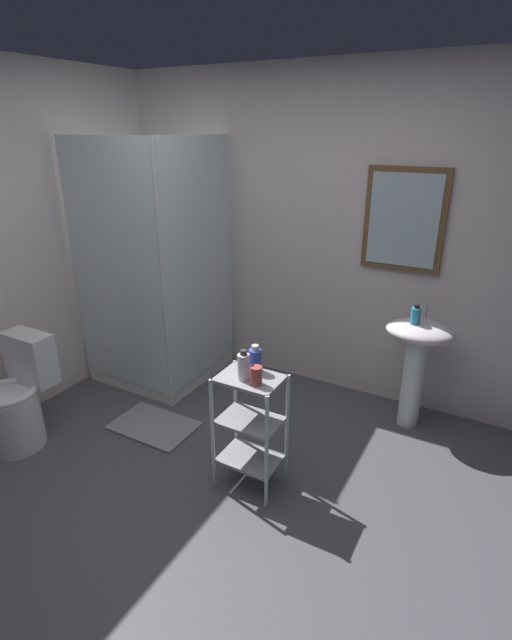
{
  "coord_description": "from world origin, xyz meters",
  "views": [
    {
      "loc": [
        1.3,
        -1.65,
        2.05
      ],
      "look_at": [
        -0.01,
        0.7,
        0.96
      ],
      "focal_mm": 26.72,
      "sensor_mm": 36.0,
      "label": 1
    }
  ],
  "objects_px": {
    "shower_stall": "(162,328)",
    "rinse_cup": "(256,376)",
    "storage_cart": "(250,423)",
    "bath_mat": "(154,426)",
    "shampoo_bottle_blue": "(255,360)",
    "pedestal_sink": "(417,353)",
    "lotion_bottle_white": "(244,366)",
    "hand_soap_bottle": "(416,315)",
    "toilet": "(17,402)"
  },
  "relations": [
    {
      "from": "hand_soap_bottle",
      "to": "rinse_cup",
      "type": "bearing_deg",
      "value": -117.77
    },
    {
      "from": "shampoo_bottle_blue",
      "to": "storage_cart",
      "type": "bearing_deg",
      "value": -81.64
    },
    {
      "from": "bath_mat",
      "to": "storage_cart",
      "type": "bearing_deg",
      "value": -10.25
    },
    {
      "from": "hand_soap_bottle",
      "to": "toilet",
      "type": "bearing_deg",
      "value": -146.57
    },
    {
      "from": "storage_cart",
      "to": "bath_mat",
      "type": "height_order",
      "value": "storage_cart"
    },
    {
      "from": "shower_stall",
      "to": "bath_mat",
      "type": "height_order",
      "value": "shower_stall"
    },
    {
      "from": "storage_cart",
      "to": "hand_soap_bottle",
      "type": "distance_m",
      "value": 1.35
    },
    {
      "from": "lotion_bottle_white",
      "to": "rinse_cup",
      "type": "height_order",
      "value": "lotion_bottle_white"
    },
    {
      "from": "toilet",
      "to": "rinse_cup",
      "type": "relative_size",
      "value": 7.17
    },
    {
      "from": "rinse_cup",
      "to": "bath_mat",
      "type": "relative_size",
      "value": 0.18
    },
    {
      "from": "hand_soap_bottle",
      "to": "bath_mat",
      "type": "height_order",
      "value": "hand_soap_bottle"
    },
    {
      "from": "lotion_bottle_white",
      "to": "pedestal_sink",
      "type": "bearing_deg",
      "value": 57.9
    },
    {
      "from": "shower_stall",
      "to": "lotion_bottle_white",
      "type": "xyz_separation_m",
      "value": [
        1.3,
        -0.84,
        0.36
      ]
    },
    {
      "from": "pedestal_sink",
      "to": "lotion_bottle_white",
      "type": "height_order",
      "value": "lotion_bottle_white"
    },
    {
      "from": "storage_cart",
      "to": "lotion_bottle_white",
      "type": "relative_size",
      "value": 4.12
    },
    {
      "from": "pedestal_sink",
      "to": "hand_soap_bottle",
      "type": "xyz_separation_m",
      "value": [
        -0.04,
        -0.03,
        0.29
      ]
    },
    {
      "from": "toilet",
      "to": "bath_mat",
      "type": "bearing_deg",
      "value": 39.64
    },
    {
      "from": "shampoo_bottle_blue",
      "to": "bath_mat",
      "type": "height_order",
      "value": "shampoo_bottle_blue"
    },
    {
      "from": "shampoo_bottle_blue",
      "to": "shower_stall",
      "type": "bearing_deg",
      "value": 151.06
    },
    {
      "from": "rinse_cup",
      "to": "bath_mat",
      "type": "height_order",
      "value": "rinse_cup"
    },
    {
      "from": "shower_stall",
      "to": "storage_cart",
      "type": "bearing_deg",
      "value": -31.41
    },
    {
      "from": "shampoo_bottle_blue",
      "to": "lotion_bottle_white",
      "type": "distance_m",
      "value": 0.12
    },
    {
      "from": "storage_cart",
      "to": "lotion_bottle_white",
      "type": "height_order",
      "value": "lotion_bottle_white"
    },
    {
      "from": "hand_soap_bottle",
      "to": "storage_cart",
      "type": "bearing_deg",
      "value": -121.46
    },
    {
      "from": "shower_stall",
      "to": "shampoo_bottle_blue",
      "type": "height_order",
      "value": "shower_stall"
    },
    {
      "from": "storage_cart",
      "to": "lotion_bottle_white",
      "type": "xyz_separation_m",
      "value": [
        -0.02,
        -0.03,
        0.38
      ]
    },
    {
      "from": "rinse_cup",
      "to": "pedestal_sink",
      "type": "bearing_deg",
      "value": 61.43
    },
    {
      "from": "hand_soap_bottle",
      "to": "shampoo_bottle_blue",
      "type": "relative_size",
      "value": 0.82
    },
    {
      "from": "pedestal_sink",
      "to": "bath_mat",
      "type": "height_order",
      "value": "pedestal_sink"
    },
    {
      "from": "storage_cart",
      "to": "rinse_cup",
      "type": "relative_size",
      "value": 6.98
    },
    {
      "from": "toilet",
      "to": "pedestal_sink",
      "type": "bearing_deg",
      "value": 33.52
    },
    {
      "from": "lotion_bottle_white",
      "to": "bath_mat",
      "type": "bearing_deg",
      "value": 167.44
    },
    {
      "from": "storage_cart",
      "to": "bath_mat",
      "type": "distance_m",
      "value": 1.02
    },
    {
      "from": "storage_cart",
      "to": "shampoo_bottle_blue",
      "type": "relative_size",
      "value": 4.55
    },
    {
      "from": "shower_stall",
      "to": "pedestal_sink",
      "type": "xyz_separation_m",
      "value": [
        2.03,
        0.32,
        0.12
      ]
    },
    {
      "from": "toilet",
      "to": "shampoo_bottle_blue",
      "type": "bearing_deg",
      "value": 17.04
    },
    {
      "from": "shower_stall",
      "to": "rinse_cup",
      "type": "bearing_deg",
      "value": -31.62
    },
    {
      "from": "shower_stall",
      "to": "bath_mat",
      "type": "xyz_separation_m",
      "value": [
        0.41,
        -0.64,
        -0.45
      ]
    },
    {
      "from": "pedestal_sink",
      "to": "storage_cart",
      "type": "height_order",
      "value": "pedestal_sink"
    },
    {
      "from": "shower_stall",
      "to": "pedestal_sink",
      "type": "relative_size",
      "value": 2.47
    },
    {
      "from": "shampoo_bottle_blue",
      "to": "rinse_cup",
      "type": "distance_m",
      "value": 0.15
    },
    {
      "from": "hand_soap_bottle",
      "to": "bath_mat",
      "type": "bearing_deg",
      "value": -149.58
    },
    {
      "from": "pedestal_sink",
      "to": "rinse_cup",
      "type": "xyz_separation_m",
      "value": [
        -0.64,
        -1.17,
        0.21
      ]
    },
    {
      "from": "shampoo_bottle_blue",
      "to": "lotion_bottle_white",
      "type": "xyz_separation_m",
      "value": [
        -0.01,
        -0.12,
        0.01
      ]
    },
    {
      "from": "pedestal_sink",
      "to": "lotion_bottle_white",
      "type": "xyz_separation_m",
      "value": [
        -0.73,
        -1.16,
        0.24
      ]
    },
    {
      "from": "hand_soap_bottle",
      "to": "shampoo_bottle_blue",
      "type": "height_order",
      "value": "hand_soap_bottle"
    },
    {
      "from": "pedestal_sink",
      "to": "rinse_cup",
      "type": "bearing_deg",
      "value": -118.57
    },
    {
      "from": "shower_stall",
      "to": "hand_soap_bottle",
      "type": "bearing_deg",
      "value": 8.21
    },
    {
      "from": "storage_cart",
      "to": "hand_soap_bottle",
      "type": "height_order",
      "value": "hand_soap_bottle"
    },
    {
      "from": "pedestal_sink",
      "to": "hand_soap_bottle",
      "type": "bearing_deg",
      "value": -141.26
    }
  ]
}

